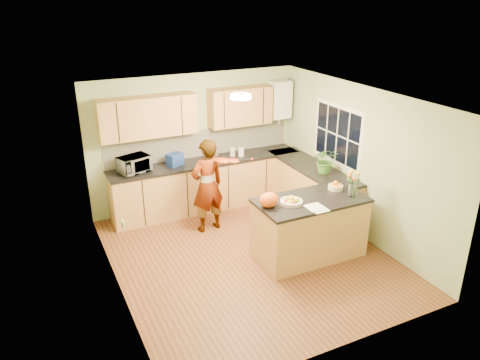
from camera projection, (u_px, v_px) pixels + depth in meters
name	position (u px, v px, depth m)	size (l,w,h in m)	color
floor	(249.00, 256.00, 7.32)	(4.50, 4.50, 0.00)	#582F19
ceiling	(250.00, 98.00, 6.37)	(4.00, 4.50, 0.02)	white
wall_back	(195.00, 141.00, 8.72)	(4.00, 0.02, 2.50)	#9DB07D
wall_front	(345.00, 255.00, 4.97)	(4.00, 0.02, 2.50)	#9DB07D
wall_left	(112.00, 208.00, 6.04)	(0.02, 4.50, 2.50)	#9DB07D
wall_right	(358.00, 162.00, 7.65)	(0.02, 4.50, 2.50)	#9DB07D
back_counter	(207.00, 184.00, 8.81)	(3.64, 0.62, 0.94)	tan
right_counter	(311.00, 190.00, 8.53)	(0.62, 2.24, 0.94)	tan
splashback	(201.00, 143.00, 8.77)	(3.60, 0.02, 0.52)	white
upper_cabinets	(188.00, 112.00, 8.28)	(3.20, 0.34, 0.70)	tan
boiler	(279.00, 100.00, 9.03)	(0.40, 0.30, 0.86)	white
window_right	(337.00, 135.00, 8.03)	(0.01, 1.30, 1.05)	white
light_switch	(123.00, 224.00, 5.53)	(0.02, 0.09, 0.09)	white
ceiling_lamp	(241.00, 96.00, 6.64)	(0.30, 0.30, 0.07)	#FFEABF
peninsula_island	(309.00, 228.00, 7.17)	(1.68, 0.86, 0.96)	tan
fruit_dish	(291.00, 201.00, 6.83)	(0.33, 0.33, 0.12)	beige
orange_bowl	(336.00, 186.00, 7.32)	(0.23, 0.23, 0.13)	beige
flower_vase	(353.00, 178.00, 6.97)	(0.25, 0.25, 0.46)	silver
orange_bag	(269.00, 200.00, 6.71)	(0.29, 0.24, 0.22)	#E04D12
papers	(317.00, 208.00, 6.70)	(0.24, 0.32, 0.01)	white
violinist	(207.00, 186.00, 7.84)	(0.59, 0.39, 1.63)	#DEA988
violin	(223.00, 161.00, 7.55)	(0.64, 0.26, 0.13)	#531105
microwave	(134.00, 164.00, 8.03)	(0.52, 0.35, 0.29)	white
blue_box	(175.00, 160.00, 8.35)	(0.28, 0.20, 0.22)	navy
kettle	(214.00, 153.00, 8.63)	(0.16, 0.16, 0.30)	silver
jar_cream	(232.00, 152.00, 8.85)	(0.10, 0.10, 0.16)	beige
jar_white	(241.00, 152.00, 8.83)	(0.11, 0.11, 0.17)	white
potted_plant	(326.00, 160.00, 7.97)	(0.41, 0.35, 0.45)	#407A28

